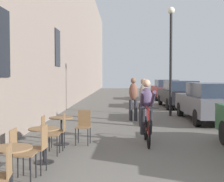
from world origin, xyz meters
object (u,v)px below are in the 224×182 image
at_px(street_lamp, 171,47).
at_px(cafe_chair_mid_toward_wall, 48,132).
at_px(cafe_chair_far_toward_street, 84,125).
at_px(pedestrian_mid, 133,97).
at_px(cafe_chair_near_toward_street, 19,151).
at_px(parked_car_second, 209,101).
at_px(cafe_table_near, 11,160).
at_px(pedestrian_near, 144,99).
at_px(cafe_chair_far_toward_wall, 60,129).
at_px(parked_car_third, 179,94).
at_px(parked_car_fourth, 166,89).
at_px(cafe_chair_mid_toward_street, 39,145).
at_px(cafe_table_far, 61,125).
at_px(cafe_table_mid, 44,138).
at_px(cyclist_on_bicycle, 147,113).
at_px(cafe_chair_near_toward_wall, 1,173).

bearing_deg(street_lamp, cafe_chair_mid_toward_wall, -119.04).
height_order(cafe_chair_far_toward_street, pedestrian_mid, pedestrian_mid).
distance_m(cafe_chair_near_toward_street, parked_car_second, 8.89).
bearing_deg(cafe_table_near, pedestrian_near, 68.94).
distance_m(cafe_chair_mid_toward_wall, pedestrian_mid, 5.92).
distance_m(cafe_chair_far_toward_wall, parked_car_second, 7.02).
xyz_separation_m(cafe_chair_near_toward_street, parked_car_second, (5.26, 7.16, 0.28)).
bearing_deg(pedestrian_near, pedestrian_mid, 102.39).
xyz_separation_m(parked_car_third, parked_car_fourth, (0.14, 6.13, -0.00)).
distance_m(cafe_chair_mid_toward_street, cafe_table_far, 2.42).
xyz_separation_m(cafe_chair_far_toward_street, parked_car_fourth, (4.48, 15.86, 0.28)).
bearing_deg(parked_car_third, cafe_chair_near_toward_street, -111.96).
bearing_deg(pedestrian_near, cafe_table_far, -128.35).
relative_size(cafe_table_mid, cafe_chair_mid_toward_wall, 0.81).
distance_m(cafe_table_mid, cafe_chair_far_toward_street, 1.90).
bearing_deg(pedestrian_mid, cyclist_on_bicycle, -87.40).
bearing_deg(cyclist_on_bicycle, cafe_chair_far_toward_wall, -157.68).
distance_m(cafe_chair_far_toward_street, parked_car_fourth, 16.49).
xyz_separation_m(cafe_chair_near_toward_street, street_lamp, (4.00, 8.85, 2.59)).
bearing_deg(cafe_chair_near_toward_wall, cafe_chair_far_toward_wall, 88.24).
relative_size(cafe_table_far, parked_car_fourth, 0.17).
xyz_separation_m(cafe_table_far, cafe_chair_far_toward_street, (0.57, 0.08, -0.00)).
distance_m(cafe_table_near, cafe_chair_far_toward_wall, 2.87).
distance_m(cafe_chair_near_toward_wall, cafe_chair_mid_toward_wall, 2.96).
xyz_separation_m(cafe_chair_mid_toward_wall, pedestrian_near, (2.49, 4.08, 0.45)).
relative_size(cafe_chair_near_toward_street, parked_car_second, 0.20).
xyz_separation_m(cafe_chair_near_toward_street, cafe_chair_far_toward_wall, (0.26, 2.26, 0.00)).
distance_m(cafe_chair_far_toward_wall, pedestrian_near, 4.29).
height_order(cafe_chair_far_toward_wall, cyclist_on_bicycle, cyclist_on_bicycle).
distance_m(cafe_table_near, cafe_chair_near_toward_wall, 0.59).
distance_m(cafe_table_mid, parked_car_second, 7.93).
xyz_separation_m(cafe_chair_mid_toward_wall, cafe_chair_far_toward_street, (0.68, 1.14, 0.00)).
relative_size(cafe_chair_near_toward_wall, pedestrian_near, 0.52).
bearing_deg(parked_car_second, cafe_table_far, -139.62).
distance_m(pedestrian_near, parked_car_fourth, 13.21).
distance_m(cafe_chair_near_toward_street, pedestrian_near, 6.40).
xyz_separation_m(cafe_table_mid, cafe_chair_mid_toward_street, (0.08, -0.69, -0.00)).
distance_m(cafe_chair_mid_toward_wall, parked_car_second, 7.49).
relative_size(cafe_table_mid, pedestrian_near, 0.42).
bearing_deg(cafe_chair_near_toward_street, cafe_table_mid, 82.37).
xyz_separation_m(cafe_chair_near_toward_street, pedestrian_near, (2.56, 5.85, 0.45)).
height_order(cafe_chair_near_toward_wall, cafe_chair_mid_toward_street, same).
relative_size(cafe_chair_near_toward_wall, cafe_table_far, 1.24).
bearing_deg(cafe_chair_mid_toward_wall, cafe_table_far, 84.24).
relative_size(parked_car_second, parked_car_third, 0.99).
distance_m(cafe_table_mid, cafe_table_far, 1.72).
relative_size(cafe_table_near, pedestrian_near, 0.42).
distance_m(cafe_table_mid, cyclist_on_bicycle, 3.08).
bearing_deg(parked_car_fourth, cafe_chair_near_toward_street, -105.58).
bearing_deg(cafe_table_near, parked_car_second, 56.27).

